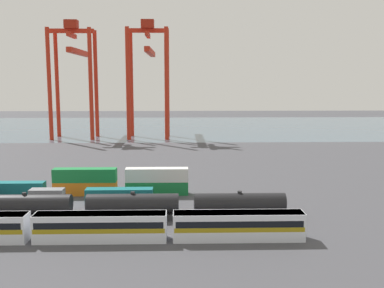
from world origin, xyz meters
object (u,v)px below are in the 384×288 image
object	(u,v)px
freight_tank_row	(133,206)
shipping_container_3	(47,196)
passenger_train	(101,226)
gantry_crane_west	(75,67)
gantry_crane_central	(149,66)

from	to	relation	value
freight_tank_row	shipping_container_3	world-z (taller)	freight_tank_row
passenger_train	freight_tank_row	distance (m)	10.13
freight_tank_row	shipping_container_3	distance (m)	19.29
freight_tank_row	gantry_crane_west	distance (m)	113.59
passenger_train	freight_tank_row	bearing A→B (deg)	70.25
gantry_crane_west	passenger_train	bearing A→B (deg)	-75.55
gantry_crane_central	freight_tank_row	bearing A→B (deg)	-87.52
freight_tank_row	gantry_crane_central	xyz separation A→B (m)	(-4.60, 106.02, 25.45)
freight_tank_row	passenger_train	bearing A→B (deg)	-109.75
freight_tank_row	gantry_crane_central	world-z (taller)	gantry_crane_central
freight_tank_row	gantry_crane_west	world-z (taller)	gantry_crane_west
shipping_container_3	gantry_crane_central	distance (m)	100.34
shipping_container_3	passenger_train	bearing A→B (deg)	-56.04
passenger_train	gantry_crane_central	bearing A→B (deg)	90.58
gantry_crane_central	passenger_train	bearing A→B (deg)	-89.42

